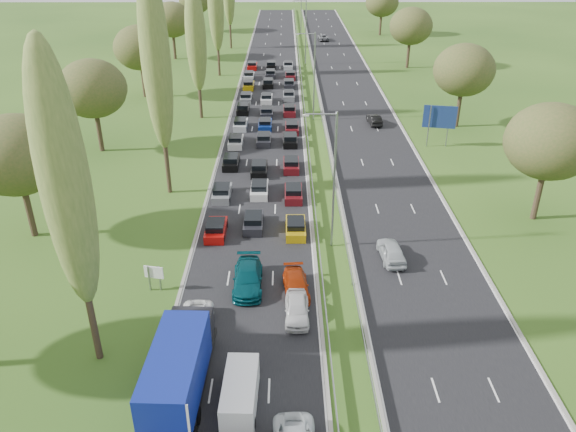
{
  "coord_description": "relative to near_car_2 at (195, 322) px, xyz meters",
  "views": [
    {
      "loc": [
        0.52,
        1.12,
        24.93
      ],
      "look_at": [
        0.74,
        45.7,
        1.5
      ],
      "focal_mm": 35.0,
      "sensor_mm": 36.0,
      "label": 1
    }
  ],
  "objects": [
    {
      "name": "far_car_1",
      "position": [
        18.54,
        44.23,
        0.04
      ],
      "size": [
        1.8,
        4.27,
        1.37
      ],
      "primitive_type": "imported",
      "rotation": [
        0.0,
        0.0,
        3.23
      ],
      "color": "black",
      "rests_on": "far_carriageway"
    },
    {
      "name": "blue_lorry",
      "position": [
        0.11,
        -5.97,
        1.46
      ],
      "size": [
        2.72,
        9.79,
        4.13
      ],
      "rotation": [
        0.0,
        0.0,
        -0.04
      ],
      "color": "black",
      "rests_on": "near_carriageway"
    },
    {
      "name": "near_car_7",
      "position": [
        3.33,
        5.19,
        0.14
      ],
      "size": [
        2.33,
        5.51,
        1.59
      ],
      "primitive_type": "imported",
      "rotation": [
        0.0,
        0.0,
        0.02
      ],
      "color": "#043B44",
      "rests_on": "near_carriageway"
    },
    {
      "name": "woodland_left",
      "position": [
        -16.29,
        30.96,
        7.01
      ],
      "size": [
        8.0,
        166.0,
        11.1
      ],
      "color": "#2D2116",
      "rests_on": "ground"
    },
    {
      "name": "far_carriageway",
      "position": [
        16.96,
        50.84,
        -0.67
      ],
      "size": [
        10.5,
        215.0,
        0.04
      ],
      "primitive_type": "cube",
      "color": "black",
      "rests_on": "ground"
    },
    {
      "name": "far_car_0",
      "position": [
        14.99,
        9.11,
        0.11
      ],
      "size": [
        2.06,
        4.57,
        1.52
      ],
      "primitive_type": "imported",
      "rotation": [
        0.0,
        0.0,
        3.2
      ],
      "color": "#A9B0B2",
      "rests_on": "far_carriageway"
    },
    {
      "name": "direction_sign",
      "position": [
        25.11,
        35.62,
        2.9
      ],
      "size": [
        3.94,
        0.88,
        5.2
      ],
      "color": "gray",
      "rests_on": "ground"
    },
    {
      "name": "white_van_rear",
      "position": [
        3.61,
        -6.63,
        0.32
      ],
      "size": [
        1.88,
        4.8,
        1.93
      ],
      "rotation": [
        0.0,
        0.0,
        -0.03
      ],
      "color": "white",
      "rests_on": "near_carriageway"
    },
    {
      "name": "near_car_2",
      "position": [
        0.0,
        0.0,
        0.0
      ],
      "size": [
        2.19,
        4.69,
        1.3
      ],
      "primitive_type": "imported",
      "rotation": [
        0.0,
        0.0,
        -0.01
      ],
      "color": "white",
      "rests_on": "near_carriageway"
    },
    {
      "name": "lamp_columns",
      "position": [
        10.21,
        46.34,
        5.33
      ],
      "size": [
        0.18,
        140.18,
        12.0
      ],
      "color": "gray",
      "rests_on": "ground"
    },
    {
      "name": "near_car_11",
      "position": [
        7.0,
        4.44,
        0.0
      ],
      "size": [
        2.19,
        4.63,
        1.3
      ],
      "primitive_type": "imported",
      "rotation": [
        0.0,
        0.0,
        0.08
      ],
      "color": "#9B2B09",
      "rests_on": "near_carriageway"
    },
    {
      "name": "ground",
      "position": [
        10.21,
        48.34,
        -0.67
      ],
      "size": [
        260.0,
        260.0,
        0.0
      ],
      "primitive_type": "plane",
      "color": "#294A17",
      "rests_on": "ground"
    },
    {
      "name": "near_carriageway",
      "position": [
        3.46,
        50.84,
        -0.67
      ],
      "size": [
        10.5,
        215.0,
        0.04
      ],
      "primitive_type": "cube",
      "color": "black",
      "rests_on": "ground"
    },
    {
      "name": "woodland_right",
      "position": [
        29.71,
        35.0,
        7.01
      ],
      "size": [
        8.0,
        153.0,
        11.1
      ],
      "color": "#2D2116",
      "rests_on": "ground"
    },
    {
      "name": "central_reservation",
      "position": [
        10.21,
        50.84,
        -0.12
      ],
      "size": [
        2.36,
        215.0,
        0.32
      ],
      "color": "gray",
      "rests_on": "ground"
    },
    {
      "name": "traffic_queue_fill",
      "position": [
        3.46,
        45.85,
        -0.23
      ],
      "size": [
        9.13,
        68.62,
        0.8
      ],
      "color": "#A50C0A",
      "rests_on": "ground"
    },
    {
      "name": "near_car_12",
      "position": [
        7.01,
        1.41,
        0.07
      ],
      "size": [
        1.72,
        4.25,
        1.44
      ],
      "primitive_type": "imported",
      "rotation": [
        0.0,
        0.0,
        -0.0
      ],
      "color": "silver",
      "rests_on": "near_carriageway"
    },
    {
      "name": "poplar_row",
      "position": [
        -5.79,
        36.5,
        11.72
      ],
      "size": [
        2.8,
        127.8,
        22.44
      ],
      "color": "#2D2116",
      "rests_on": "ground"
    },
    {
      "name": "info_sign",
      "position": [
        -3.69,
        4.8,
        0.7
      ],
      "size": [
        1.49,
        0.4,
        2.1
      ],
      "color": "gray",
      "rests_on": "ground"
    },
    {
      "name": "far_car_2",
      "position": [
        15.22,
        106.49,
        0.04
      ],
      "size": [
        2.67,
        5.15,
        1.39
      ],
      "primitive_type": "imported",
      "rotation": [
        0.0,
        0.0,
        3.22
      ],
      "color": "slate",
      "rests_on": "far_carriageway"
    }
  ]
}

